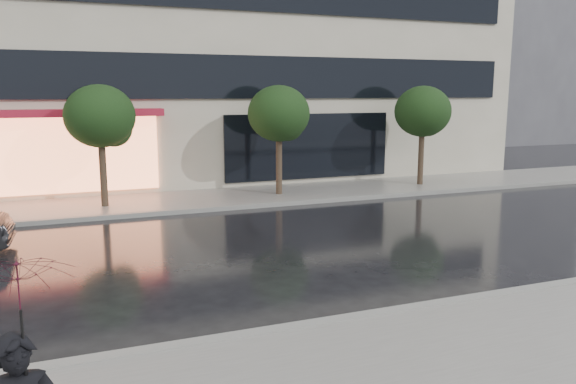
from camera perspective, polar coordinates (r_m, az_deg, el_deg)
name	(u,v)px	position (r m, az deg, el deg)	size (l,w,h in m)	color
ground	(316,304)	(10.25, 2.87, -11.32)	(120.00, 120.00, 0.00)	black
sidewalk_far	(195,200)	(19.69, -9.38, -0.80)	(60.00, 3.50, 0.12)	slate
curb_near	(341,322)	(9.38, 5.43, -12.97)	(60.00, 0.25, 0.14)	gray
curb_far	(207,209)	(18.01, -8.22, -1.75)	(60.00, 0.25, 0.14)	gray
bg_building_right	(475,36)	(47.54, 18.51, 14.75)	(12.00, 12.00, 16.00)	#4C4C54
tree_mid_west	(102,118)	(18.77, -18.37, 7.10)	(2.20, 2.20, 3.99)	#33261C
tree_mid_east	(280,116)	(20.00, -0.80, 7.77)	(2.20, 2.20, 3.99)	#33261C
tree_far_east	(424,113)	(22.80, 13.61, 7.77)	(2.20, 2.20, 3.99)	#33261C
pedestrian_with_umbrella	(21,365)	(5.12, -25.47, -15.57)	(0.91, 0.93, 2.36)	black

